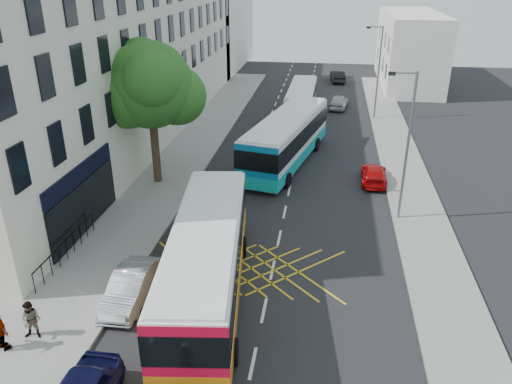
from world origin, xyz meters
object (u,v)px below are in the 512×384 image
at_px(bus_mid, 286,139).
at_px(bus_far, 301,100).
at_px(lamp_near, 406,140).
at_px(street_tree, 149,86).
at_px(bus_near, 207,260).
at_px(distant_car_silver, 339,102).
at_px(pedestrian_far, 0,329).
at_px(pedestrian_near, 31,320).
at_px(distant_car_dark, 338,76).
at_px(distant_car_grey, 304,85).
at_px(red_hatchback, 374,174).
at_px(lamp_far, 378,68).

xyz_separation_m(bus_mid, bus_far, (0.27, 12.35, -0.32)).
bearing_deg(lamp_near, street_tree, 168.60).
height_order(bus_near, bus_far, bus_near).
bearing_deg(bus_mid, distant_car_silver, 88.78).
distance_m(street_tree, pedestrian_far, 16.58).
bearing_deg(pedestrian_near, distant_car_dark, 70.94).
bearing_deg(lamp_near, distant_car_dark, 95.15).
bearing_deg(distant_car_silver, distant_car_grey, -52.78).
bearing_deg(distant_car_grey, bus_far, -90.39).
relative_size(lamp_near, pedestrian_far, 4.52).
xyz_separation_m(bus_near, bus_far, (2.11, 28.37, -0.28)).
bearing_deg(distant_car_silver, pedestrian_near, 79.86).
height_order(bus_far, pedestrian_far, bus_far).
relative_size(bus_near, distant_car_grey, 2.59).
bearing_deg(distant_car_silver, bus_far, 50.60).
relative_size(bus_far, distant_car_grey, 2.14).
height_order(bus_far, red_hatchback, bus_far).
bearing_deg(street_tree, lamp_far, 49.19).
height_order(red_hatchback, pedestrian_near, pedestrian_near).
distance_m(bus_far, distant_car_grey, 10.06).
bearing_deg(distant_car_silver, distant_car_dark, -81.82).
bearing_deg(bus_mid, lamp_near, -36.08).
bearing_deg(distant_car_grey, distant_car_silver, -62.91).
bearing_deg(bus_mid, lamp_far, 73.17).
distance_m(bus_mid, distant_car_silver, 16.07).
relative_size(distant_car_dark, pedestrian_far, 2.34).
height_order(street_tree, bus_mid, street_tree).
height_order(bus_far, pedestrian_near, bus_far).
height_order(street_tree, pedestrian_far, street_tree).
bearing_deg(distant_car_silver, red_hatchback, 104.60).
distance_m(street_tree, red_hatchback, 15.10).
height_order(distant_car_grey, pedestrian_far, pedestrian_far).
distance_m(bus_near, distant_car_grey, 38.44).
bearing_deg(street_tree, lamp_near, -11.40).
bearing_deg(bus_near, red_hatchback, 52.75).
xyz_separation_m(red_hatchback, distant_car_dark, (-2.30, 30.38, 0.12)).
height_order(bus_mid, pedestrian_far, bus_mid).
bearing_deg(bus_far, distant_car_grey, 92.70).
relative_size(red_hatchback, distant_car_grey, 0.83).
xyz_separation_m(bus_far, pedestrian_far, (-8.63, -32.82, -0.44)).
bearing_deg(distant_car_dark, distant_car_grey, 48.67).
bearing_deg(bus_far, bus_mid, -90.58).
bearing_deg(pedestrian_near, street_tree, 85.19).
height_order(lamp_far, bus_mid, lamp_far).
bearing_deg(street_tree, bus_near, -61.91).
height_order(red_hatchback, distant_car_dark, distant_car_dark).
distance_m(bus_near, red_hatchback, 15.59).
distance_m(lamp_far, distant_car_grey, 12.86).
height_order(street_tree, bus_far, street_tree).
bearing_deg(red_hatchback, lamp_near, 102.07).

